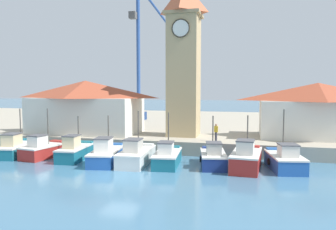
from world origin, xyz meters
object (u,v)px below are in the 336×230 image
(fishing_boat_left_inner, at_px, (76,151))
(warehouse_right, at_px, (317,110))
(fishing_boat_far_right, at_px, (285,160))
(dock_worker_near_tower, at_px, (216,132))
(fishing_boat_right_inner, at_px, (213,157))
(port_crane_near, at_px, (140,71))
(fishing_boat_left_outer, at_px, (44,149))
(fishing_boat_mid_right, at_px, (167,157))
(fishing_boat_right_outer, at_px, (246,158))
(warehouse_left, at_px, (86,106))
(clock_tower, at_px, (184,56))
(fishing_boat_mid_left, at_px, (106,154))
(fishing_boat_far_left, at_px, (17,148))
(fishing_boat_center, at_px, (136,155))

(fishing_boat_left_inner, height_order, warehouse_right, warehouse_right)
(fishing_boat_far_right, distance_m, dock_worker_near_tower, 7.07)
(fishing_boat_right_inner, distance_m, port_crane_near, 27.75)
(dock_worker_near_tower, bearing_deg, fishing_boat_right_inner, -87.18)
(fishing_boat_left_outer, height_order, fishing_boat_mid_right, fishing_boat_left_outer)
(fishing_boat_left_outer, distance_m, dock_worker_near_tower, 15.40)
(fishing_boat_mid_right, xyz_separation_m, dock_worker_near_tower, (3.33, 4.98, 1.40))
(fishing_boat_right_inner, bearing_deg, port_crane_near, 121.14)
(fishing_boat_right_outer, xyz_separation_m, warehouse_left, (-17.08, 7.32, 3.32))
(fishing_boat_far_right, bearing_deg, port_crane_near, 130.31)
(fishing_boat_right_outer, distance_m, port_crane_near, 29.29)
(clock_tower, bearing_deg, fishing_boat_mid_left, -119.77)
(fishing_boat_left_inner, bearing_deg, fishing_boat_far_left, 177.56)
(fishing_boat_mid_left, distance_m, dock_worker_near_tower, 10.01)
(fishing_boat_left_outer, bearing_deg, fishing_boat_right_outer, -0.06)
(fishing_boat_left_inner, height_order, port_crane_near, port_crane_near)
(fishing_boat_right_inner, xyz_separation_m, fishing_boat_far_right, (5.33, 0.26, 0.02))
(fishing_boat_far_left, height_order, clock_tower, clock_tower)
(fishing_boat_mid_left, relative_size, clock_tower, 0.33)
(fishing_boat_right_outer, xyz_separation_m, port_crane_near, (-16.25, 23.05, 7.90))
(fishing_boat_far_left, distance_m, fishing_boat_mid_right, 14.15)
(fishing_boat_far_left, relative_size, fishing_boat_far_right, 1.13)
(clock_tower, height_order, warehouse_left, clock_tower)
(warehouse_left, xyz_separation_m, dock_worker_near_tower, (14.35, -2.59, -2.04))
(fishing_boat_far_left, distance_m, fishing_boat_left_outer, 2.88)
(fishing_boat_far_right, relative_size, warehouse_right, 0.43)
(fishing_boat_far_left, relative_size, port_crane_near, 0.26)
(port_crane_near, xyz_separation_m, dock_worker_near_tower, (13.52, -18.32, -6.63))
(port_crane_near, bearing_deg, fishing_boat_far_right, -49.69)
(fishing_boat_right_outer, bearing_deg, fishing_boat_far_right, 11.54)
(warehouse_right, bearing_deg, fishing_boat_center, -147.23)
(fishing_boat_far_right, xyz_separation_m, warehouse_left, (-19.90, 6.75, 3.42))
(fishing_boat_mid_left, height_order, port_crane_near, port_crane_near)
(fishing_boat_mid_right, bearing_deg, fishing_boat_right_inner, 9.00)
(fishing_boat_mid_left, xyz_separation_m, clock_tower, (4.76, 8.32, 8.61))
(fishing_boat_center, xyz_separation_m, clock_tower, (2.26, 8.15, 8.60))
(fishing_boat_right_inner, height_order, clock_tower, clock_tower)
(fishing_boat_left_inner, relative_size, warehouse_right, 0.43)
(fishing_boat_mid_left, xyz_separation_m, dock_worker_near_tower, (8.35, 5.35, 1.36))
(fishing_boat_left_inner, distance_m, fishing_boat_right_inner, 11.67)
(fishing_boat_far_right, bearing_deg, fishing_boat_center, -174.83)
(fishing_boat_left_outer, xyz_separation_m, fishing_boat_mid_left, (6.25, -0.64, 0.01))
(fishing_boat_far_left, relative_size, fishing_boat_left_inner, 1.14)
(fishing_boat_left_outer, xyz_separation_m, warehouse_right, (23.93, 9.30, 3.27))
(fishing_boat_far_right, bearing_deg, fishing_boat_right_outer, -168.46)
(clock_tower, relative_size, port_crane_near, 0.82)
(fishing_boat_far_left, height_order, fishing_boat_mid_left, fishing_boat_far_left)
(warehouse_right, bearing_deg, fishing_boat_far_left, -161.18)
(fishing_boat_right_outer, relative_size, warehouse_right, 0.46)
(warehouse_right, bearing_deg, dock_worker_near_tower, -153.84)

